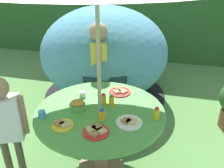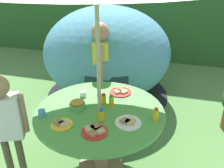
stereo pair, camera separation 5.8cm
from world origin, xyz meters
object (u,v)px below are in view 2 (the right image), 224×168
snack_bowl (77,104)px  juice_bottle_far_right (104,99)px  juice_bottle_far_left (156,114)px  plate_front_edge (62,124)px  dome_tent (107,53)px  child_in_yellow_shirt (101,60)px  cup_near (42,113)px  wooden_chair (104,72)px  plate_center_back (95,131)px  plate_mid_right (120,91)px  garden_table (100,126)px  juice_bottle_near_right (111,101)px  plate_mid_left (128,122)px  child_in_white_shirt (5,117)px  cup_far (83,94)px  juice_bottle_near_left (101,115)px

snack_bowl → juice_bottle_far_right: (0.23, 0.15, 0.01)m
juice_bottle_far_left → plate_front_edge: bearing=-159.3°
dome_tent → juice_bottle_far_left: 1.89m
child_in_yellow_shirt → cup_near: bearing=-26.9°
juice_bottle_far_left → wooden_chair: bearing=125.0°
plate_center_back → plate_mid_right: (0.05, 0.73, -0.00)m
garden_table → wooden_chair: bearing=104.8°
child_in_yellow_shirt → plate_mid_right: bearing=19.5°
garden_table → dome_tent: dome_tent is taller
juice_bottle_far_left → juice_bottle_near_right: bearing=165.4°
plate_mid_left → juice_bottle_far_left: size_ratio=1.93×
child_in_white_shirt → snack_bowl: (0.59, 0.33, 0.04)m
dome_tent → plate_front_edge: size_ratio=12.84×
snack_bowl → juice_bottle_far_left: juice_bottle_far_left is taller
dome_tent → juice_bottle_far_left: (0.93, -1.64, 0.08)m
juice_bottle_near_right → juice_bottle_far_left: 0.46m
plate_front_edge → plate_mid_left: 0.59m
child_in_yellow_shirt → child_in_white_shirt: (-0.53, -1.28, -0.14)m
dome_tent → child_in_yellow_shirt: (0.11, -0.69, 0.15)m
juice_bottle_far_right → snack_bowl: bearing=-146.8°
plate_mid_left → wooden_chair: bearing=115.1°
garden_table → plate_center_back: (0.06, -0.33, 0.19)m
child_in_white_shirt → cup_far: child_in_white_shirt is taller
garden_table → juice_bottle_far_left: 0.59m
plate_center_back → plate_front_edge: (-0.31, 0.02, -0.00)m
child_in_yellow_shirt → cup_far: bearing=-14.8°
garden_table → juice_bottle_near_right: size_ratio=10.03×
plate_mid_left → child_in_white_shirt: bearing=-169.7°
plate_mid_right → plate_center_back: bearing=-93.9°
juice_bottle_far_left → dome_tent: bearing=119.6°
dome_tent → child_in_white_shirt: size_ratio=2.16×
child_in_yellow_shirt → snack_bowl: bearing=-13.2°
snack_bowl → juice_bottle_far_left: (0.76, -0.00, 0.02)m
plate_center_back → juice_bottle_near_right: juice_bottle_near_right is taller
plate_front_edge → plate_mid_right: size_ratio=0.81×
juice_bottle_far_left → juice_bottle_far_right: size_ratio=1.10×
juice_bottle_near_right → juice_bottle_far_right: (-0.09, 0.03, -0.01)m
juice_bottle_far_left → cup_far: 0.83m
dome_tent → wooden_chair: bearing=-95.4°
juice_bottle_far_right → cup_near: 0.61m
dome_tent → child_in_white_shirt: (-0.42, -1.97, 0.02)m
snack_bowl → wooden_chair: bearing=94.4°
juice_bottle_near_right → plate_center_back: bearing=-93.9°
juice_bottle_far_right → garden_table: bearing=-90.3°
child_in_white_shirt → juice_bottle_near_left: 0.90m
plate_front_edge → juice_bottle_far_left: 0.85m
dome_tent → plate_front_edge: dome_tent is taller
wooden_chair → cup_far: bearing=-101.2°
dome_tent → cup_far: (0.14, -1.41, 0.05)m
plate_front_edge → juice_bottle_far_left: bearing=20.7°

